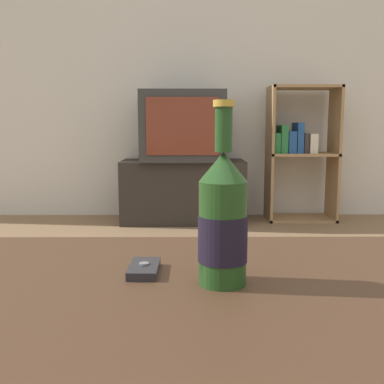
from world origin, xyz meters
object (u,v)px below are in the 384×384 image
bookshelf (299,150)px  beer_bottle (223,221)px  cell_phone (144,269)px  tv_stand (183,191)px  television (183,126)px

bookshelf → beer_bottle: (-0.78, -2.71, 0.03)m
beer_bottle → cell_phone: bearing=157.6°
beer_bottle → cell_phone: size_ratio=3.02×
beer_bottle → cell_phone: beer_bottle is taller
cell_phone → tv_stand: bearing=90.3°
television → cell_phone: size_ratio=6.48×
tv_stand → bookshelf: (0.87, 0.06, 0.30)m
bookshelf → beer_bottle: size_ratio=3.59×
tv_stand → beer_bottle: bearing=-88.0°
television → bookshelf: bearing=4.4°
cell_phone → television: bearing=90.3°
television → beer_bottle: size_ratio=2.15×
tv_stand → television: television is taller
beer_bottle → cell_phone: 0.16m
television → cell_phone: 2.61m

